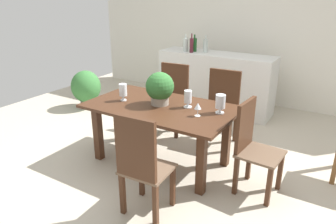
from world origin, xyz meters
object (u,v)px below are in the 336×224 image
(crystal_vase_center_near, at_px, (123,91))
(wine_glass, at_px, (198,107))
(wine_bottle_green, at_px, (205,45))
(wine_bottle_tall, at_px, (194,45))
(wine_bottle_amber, at_px, (185,45))
(flower_centerpiece, at_px, (160,88))
(wine_bottle_clear, at_px, (192,45))
(chair_near_right, at_px, (141,163))
(kitchen_counter, at_px, (215,82))
(crystal_vase_right, at_px, (188,98))
(chair_far_left, at_px, (172,94))
(crystal_vase_left, at_px, (220,102))
(chair_far_right, at_px, (221,103))
(chair_foot_end, at_px, (252,143))
(potted_plant_floor, at_px, (86,88))
(dining_table, at_px, (161,115))

(crystal_vase_center_near, height_order, wine_glass, crystal_vase_center_near)
(wine_bottle_green, bearing_deg, crystal_vase_center_near, -91.91)
(wine_bottle_tall, relative_size, wine_bottle_amber, 0.98)
(flower_centerpiece, xyz_separation_m, wine_bottle_clear, (-0.56, 1.87, 0.19))
(flower_centerpiece, bearing_deg, wine_bottle_amber, 110.15)
(chair_near_right, height_order, kitchen_counter, chair_near_right)
(chair_near_right, relative_size, wine_glass, 6.91)
(crystal_vase_right, height_order, wine_bottle_clear, wine_bottle_clear)
(chair_near_right, bearing_deg, wine_glass, -101.18)
(chair_far_left, xyz_separation_m, crystal_vase_left, (1.07, -0.79, 0.31))
(chair_far_left, height_order, wine_bottle_clear, wine_bottle_clear)
(chair_far_left, relative_size, flower_centerpiece, 2.58)
(chair_far_right, distance_m, crystal_vase_left, 0.91)
(chair_foot_end, distance_m, wine_bottle_tall, 2.69)
(flower_centerpiece, height_order, wine_bottle_clear, wine_bottle_clear)
(crystal_vase_center_near, xyz_separation_m, wine_glass, (0.99, 0.01, -0.02))
(chair_near_right, xyz_separation_m, flower_centerpiece, (-0.42, 0.96, 0.38))
(crystal_vase_right, relative_size, potted_plant_floor, 0.30)
(crystal_vase_left, xyz_separation_m, wine_glass, (-0.17, -0.20, -0.02))
(chair_far_left, bearing_deg, wine_bottle_amber, 103.84)
(dining_table, relative_size, chair_near_right, 1.69)
(wine_bottle_tall, xyz_separation_m, potted_plant_floor, (-1.59, -1.07, -0.75))
(kitchen_counter, bearing_deg, wine_bottle_tall, -175.43)
(dining_table, xyz_separation_m, chair_foot_end, (1.10, 0.01, -0.09))
(dining_table, distance_m, chair_near_right, 1.01)
(chair_far_right, height_order, flower_centerpiece, flower_centerpiece)
(chair_far_right, relative_size, chair_foot_end, 1.03)
(dining_table, relative_size, chair_foot_end, 1.77)
(flower_centerpiece, height_order, potted_plant_floor, flower_centerpiece)
(dining_table, xyz_separation_m, chair_near_right, (0.39, -0.93, -0.06))
(chair_near_right, height_order, flower_centerpiece, flower_centerpiece)
(crystal_vase_right, distance_m, kitchen_counter, 2.03)
(wine_bottle_green, relative_size, wine_bottle_clear, 0.89)
(chair_far_right, distance_m, crystal_vase_right, 0.88)
(crystal_vase_left, distance_m, crystal_vase_center_near, 1.18)
(chair_far_right, bearing_deg, potted_plant_floor, 176.32)
(chair_foot_end, bearing_deg, wine_bottle_green, 40.56)
(wine_glass, xyz_separation_m, potted_plant_floor, (-2.70, 1.02, -0.47))
(crystal_vase_left, bearing_deg, crystal_vase_right, -176.58)
(dining_table, relative_size, wine_bottle_clear, 5.41)
(wine_glass, relative_size, wine_bottle_green, 0.52)
(crystal_vase_center_near, bearing_deg, dining_table, 9.76)
(flower_centerpiece, bearing_deg, wine_bottle_green, 100.62)
(potted_plant_floor, bearing_deg, chair_foot_end, -16.00)
(flower_centerpiece, relative_size, crystal_vase_right, 1.92)
(chair_near_right, xyz_separation_m, chair_far_left, (-0.78, 1.85, -0.01))
(wine_bottle_green, distance_m, wine_bottle_clear, 0.24)
(chair_near_right, height_order, chair_foot_end, chair_near_right)
(flower_centerpiece, xyz_separation_m, potted_plant_floor, (-2.16, 0.92, -0.57))
(dining_table, xyz_separation_m, flower_centerpiece, (-0.03, 0.03, 0.32))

